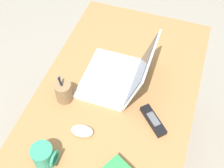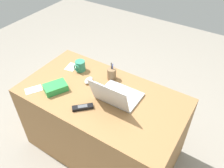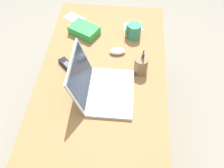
# 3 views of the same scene
# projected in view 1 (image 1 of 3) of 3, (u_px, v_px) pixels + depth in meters

# --- Properties ---
(ground_plane) EXTENTS (6.00, 6.00, 0.00)m
(ground_plane) POSITION_uv_depth(u_px,v_px,m) (112.00, 163.00, 1.90)
(ground_plane) COLOR gray
(desk) EXTENTS (1.35, 0.73, 0.71)m
(desk) POSITION_uv_depth(u_px,v_px,m) (112.00, 139.00, 1.62)
(desk) COLOR #9E7042
(desk) RESTS_ON ground
(laptop) EXTENTS (0.33, 0.32, 0.24)m
(laptop) POSITION_uv_depth(u_px,v_px,m) (119.00, 75.00, 1.37)
(laptop) COLOR silver
(laptop) RESTS_ON desk
(computer_mouse) EXTENTS (0.07, 0.10, 0.03)m
(computer_mouse) POSITION_uv_depth(u_px,v_px,m) (82.00, 131.00, 1.23)
(computer_mouse) COLOR white
(computer_mouse) RESTS_ON desk
(coffee_mug_white) EXTENTS (0.09, 0.10, 0.10)m
(coffee_mug_white) POSITION_uv_depth(u_px,v_px,m) (44.00, 155.00, 1.13)
(coffee_mug_white) COLOR #338C6B
(coffee_mug_white) RESTS_ON desk
(cordless_phone) EXTENTS (0.14, 0.14, 0.03)m
(cordless_phone) POSITION_uv_depth(u_px,v_px,m) (153.00, 120.00, 1.27)
(cordless_phone) COLOR black
(cordless_phone) RESTS_ON desk
(pen_holder) EXTENTS (0.08, 0.08, 0.16)m
(pen_holder) POSITION_uv_depth(u_px,v_px,m) (64.00, 92.00, 1.31)
(pen_holder) COLOR olive
(pen_holder) RESTS_ON desk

